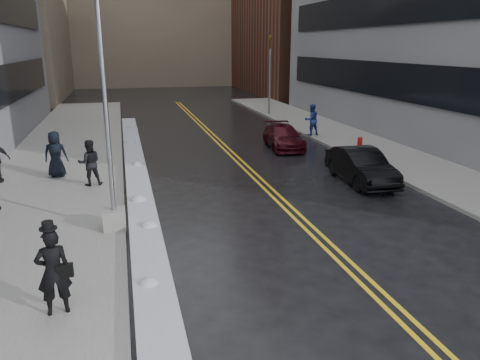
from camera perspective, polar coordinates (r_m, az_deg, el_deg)
ground at (r=13.10m, az=-0.25°, el=-8.38°), size 160.00×160.00×0.00m
sidewalk_west at (r=22.41m, az=-21.13°, el=1.20°), size 5.50×50.00×0.15m
sidewalk_east at (r=25.68m, az=16.30°, el=3.44°), size 4.00×50.00×0.15m
lane_line_left at (r=22.84m, az=-0.56°, el=2.39°), size 0.12×50.00×0.01m
lane_line_right at (r=22.91m, az=0.17°, el=2.44°), size 0.12×50.00×0.01m
snow_ridge at (r=20.27m, az=-12.51°, el=0.70°), size 0.90×30.00×0.34m
building_far at (r=71.95m, az=-10.93°, el=20.32°), size 36.00×16.00×22.00m
lamppost at (r=13.88m, az=-15.68°, el=3.46°), size 0.65×0.65×7.62m
fire_hydrant at (r=25.09m, az=14.41°, el=4.41°), size 0.26×0.26×0.73m
traffic_signal at (r=37.39m, az=3.64°, el=13.01°), size 0.16×0.20×6.00m
pedestrian_fedora at (r=10.24m, az=-21.80°, el=-10.36°), size 0.74×0.55×1.84m
pedestrian_b at (r=19.03m, az=-17.87°, el=2.02°), size 0.95×0.78×1.79m
pedestrian_c at (r=20.72m, az=-21.56°, el=2.95°), size 1.00×0.71×1.92m
pedestrian_east at (r=28.77m, az=8.70°, el=7.28°), size 1.01×0.84×1.88m
car_black at (r=19.64m, az=14.56°, el=1.66°), size 1.64×4.29×1.40m
car_maroon at (r=25.70m, az=5.32°, el=5.26°), size 2.14×4.37×1.22m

